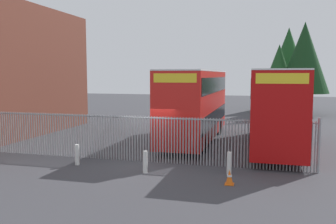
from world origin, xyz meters
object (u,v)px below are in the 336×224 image
bollard_center_front (145,162)px  double_decker_bus_behind_fence_left (277,106)px  double_decker_bus_near_gate (196,103)px  traffic_cone_by_gate (229,177)px  bollard_near_right (229,163)px  bollard_near_left (77,155)px

bollard_center_front → double_decker_bus_behind_fence_left: bearing=51.6°
double_decker_bus_near_gate → traffic_cone_by_gate: bearing=-71.2°
double_decker_bus_near_gate → bollard_near_right: 8.05m
bollard_near_left → traffic_cone_by_gate: size_ratio=1.61×
double_decker_bus_behind_fence_left → bollard_center_front: bearing=-128.4°
bollard_center_front → traffic_cone_by_gate: bollard_center_front is taller
traffic_cone_by_gate → bollard_near_left: bearing=170.3°
double_decker_bus_near_gate → double_decker_bus_behind_fence_left: bearing=-12.1°
double_decker_bus_behind_fence_left → bollard_near_right: (-2.03, -6.24, -1.95)m
bollard_center_front → bollard_near_right: same height
bollard_near_right → bollard_center_front: bearing=-168.6°
double_decker_bus_behind_fence_left → bollard_near_left: (-8.97, -6.46, -1.95)m
double_decker_bus_behind_fence_left → bollard_near_right: size_ratio=11.38×
double_decker_bus_behind_fence_left → traffic_cone_by_gate: double_decker_bus_behind_fence_left is taller
bollard_near_right → traffic_cone_by_gate: bollard_near_right is taller
double_decker_bus_near_gate → double_decker_bus_behind_fence_left: size_ratio=1.00×
double_decker_bus_behind_fence_left → bollard_center_front: (-5.49, -6.94, -1.95)m
bollard_near_left → bollard_near_right: same height
bollard_near_left → bollard_near_right: size_ratio=1.00×
double_decker_bus_near_gate → bollard_near_right: double_decker_bus_near_gate is taller
double_decker_bus_near_gate → bollard_near_left: 8.78m
bollard_near_left → double_decker_bus_behind_fence_left: bearing=35.8°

